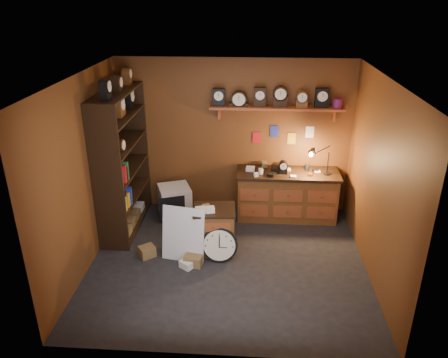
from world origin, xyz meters
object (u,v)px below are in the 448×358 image
at_px(low_cabinet, 214,228).
at_px(shelving_unit, 120,157).
at_px(workbench, 287,192).
at_px(big_round_clock, 219,245).

bearing_deg(low_cabinet, shelving_unit, 152.37).
relative_size(shelving_unit, low_cabinet, 3.21).
xyz_separation_m(shelving_unit, workbench, (2.73, 0.49, -0.78)).
xyz_separation_m(shelving_unit, low_cabinet, (1.57, -0.67, -0.86)).
distance_m(workbench, big_round_clock, 1.80).
distance_m(low_cabinet, big_round_clock, 0.32).
relative_size(workbench, low_cabinet, 2.17).
bearing_deg(shelving_unit, low_cabinet, -23.06).
relative_size(shelving_unit, big_round_clock, 4.81).
xyz_separation_m(workbench, big_round_clock, (-1.07, -1.43, -0.21)).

